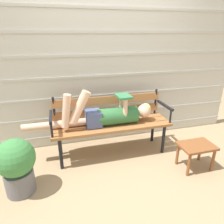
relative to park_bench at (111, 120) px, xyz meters
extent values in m
plane|color=tan|center=(0.00, -0.13, -0.51)|extent=(12.00, 12.00, 0.00)
cube|color=beige|center=(0.00, 0.42, 0.55)|extent=(4.48, 0.06, 2.12)
cube|color=#B7B7AD|center=(0.00, 0.39, -0.36)|extent=(4.48, 0.02, 0.04)
cube|color=#B7B7AD|center=(0.00, 0.39, -0.05)|extent=(4.48, 0.02, 0.04)
cube|color=#B7B7AD|center=(0.00, 0.39, 0.25)|extent=(4.48, 0.02, 0.04)
cube|color=#B7B7AD|center=(0.00, 0.39, 0.55)|extent=(4.48, 0.02, 0.04)
cube|color=#B7B7AD|center=(0.00, 0.39, 0.85)|extent=(4.48, 0.02, 0.04)
cube|color=#B7B7AD|center=(0.00, 0.39, 1.16)|extent=(4.48, 0.02, 0.04)
cube|color=#B7B7AD|center=(0.00, 0.39, 1.46)|extent=(4.48, 0.02, 0.04)
cube|color=#9E6638|center=(0.00, -0.22, -0.05)|extent=(1.64, 0.14, 0.04)
cube|color=#9E6638|center=(0.00, -0.07, -0.05)|extent=(1.64, 0.14, 0.04)
cube|color=#9E6638|center=(0.00, 0.08, -0.05)|extent=(1.64, 0.14, 0.04)
cube|color=#9E6638|center=(0.00, 0.15, 0.07)|extent=(1.58, 0.05, 0.11)
cube|color=#9E6638|center=(0.00, 0.15, 0.25)|extent=(1.58, 0.05, 0.11)
cylinder|color=black|center=(-0.76, 0.15, 0.16)|extent=(0.03, 0.03, 0.39)
cylinder|color=black|center=(0.76, 0.15, 0.16)|extent=(0.03, 0.03, 0.39)
cylinder|color=black|center=(-0.72, -0.24, -0.29)|extent=(0.04, 0.04, 0.44)
cylinder|color=black|center=(0.72, -0.24, -0.29)|extent=(0.04, 0.04, 0.44)
cylinder|color=black|center=(-0.72, 0.11, -0.29)|extent=(0.04, 0.04, 0.44)
cylinder|color=black|center=(0.72, 0.11, -0.29)|extent=(0.04, 0.04, 0.44)
cube|color=black|center=(-0.80, -0.07, 0.16)|extent=(0.04, 0.42, 0.03)
cylinder|color=black|center=(-0.80, -0.24, 0.06)|extent=(0.03, 0.03, 0.20)
cube|color=black|center=(0.80, -0.07, 0.16)|extent=(0.04, 0.42, 0.03)
cylinder|color=black|center=(0.80, -0.24, 0.06)|extent=(0.03, 0.03, 0.20)
cylinder|color=#33703D|center=(0.08, -0.07, 0.08)|extent=(0.55, 0.23, 0.23)
cube|color=#475684|center=(-0.26, -0.07, 0.08)|extent=(0.20, 0.22, 0.21)
sphere|color=beige|center=(0.47, -0.07, 0.11)|extent=(0.19, 0.19, 0.19)
sphere|color=#E0C67A|center=(0.49, -0.07, 0.14)|extent=(0.16, 0.16, 0.16)
cylinder|color=beige|center=(-0.44, -0.13, 0.28)|extent=(0.30, 0.11, 0.45)
cylinder|color=beige|center=(-0.61, -0.13, 0.24)|extent=(0.15, 0.09, 0.44)
cylinder|color=beige|center=(-0.75, -0.01, 0.02)|extent=(0.83, 0.10, 0.10)
cylinder|color=beige|center=(0.16, -0.15, 0.21)|extent=(0.06, 0.06, 0.26)
cylinder|color=beige|center=(0.16, 0.01, 0.21)|extent=(0.06, 0.06, 0.26)
cube|color=#337A4C|center=(0.16, -0.07, 0.36)|extent=(0.19, 0.26, 0.03)
cube|color=brown|center=(0.95, -0.67, -0.18)|extent=(0.44, 0.31, 0.03)
cylinder|color=brown|center=(0.77, -0.79, -0.35)|extent=(0.04, 0.04, 0.31)
cylinder|color=brown|center=(1.12, -0.79, -0.35)|extent=(0.04, 0.04, 0.31)
cylinder|color=brown|center=(0.77, -0.55, -0.35)|extent=(0.04, 0.04, 0.31)
cylinder|color=brown|center=(1.12, -0.55, -0.35)|extent=(0.04, 0.04, 0.31)
cylinder|color=slate|center=(-1.18, -0.53, -0.37)|extent=(0.31, 0.31, 0.27)
sphere|color=#3D8442|center=(-1.18, -0.53, -0.07)|extent=(0.41, 0.41, 0.41)
camera|label=1|loc=(-0.67, -2.51, 1.15)|focal=32.20mm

